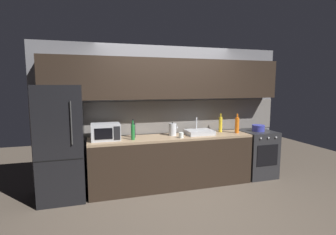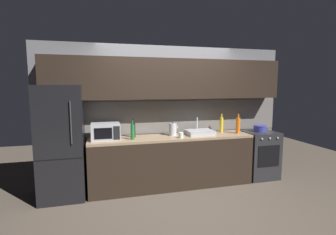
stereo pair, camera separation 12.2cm
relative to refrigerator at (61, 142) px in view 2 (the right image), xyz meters
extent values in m
plane|color=#4C4238|center=(1.81, -0.90, -0.90)|extent=(10.00, 10.00, 0.00)
cube|color=slate|center=(1.81, 0.40, 0.35)|extent=(4.60, 0.10, 2.50)
cube|color=slate|center=(1.81, 0.35, 0.30)|extent=(4.60, 0.01, 0.60)
cube|color=black|center=(1.81, 0.18, 1.00)|extent=(4.23, 0.34, 0.70)
cube|color=black|center=(1.81, 0.00, -0.47)|extent=(2.86, 0.60, 0.86)
cube|color=#8C7256|center=(1.81, 0.00, -0.02)|extent=(2.86, 0.60, 0.04)
cube|color=black|center=(0.00, 0.00, 0.00)|extent=(0.68, 0.66, 1.79)
cube|color=black|center=(0.00, -0.33, -0.18)|extent=(0.67, 0.00, 0.01)
cylinder|color=#333333|center=(0.19, -0.35, 0.36)|extent=(0.02, 0.02, 0.63)
cube|color=#232326|center=(3.58, 0.00, -0.45)|extent=(0.60, 0.60, 0.90)
cube|color=black|center=(3.58, -0.30, -0.40)|extent=(0.45, 0.01, 0.40)
cylinder|color=#B2B2B7|center=(3.41, -0.31, -0.07)|extent=(0.03, 0.02, 0.03)
cylinder|color=#B2B2B7|center=(3.58, -0.31, -0.07)|extent=(0.03, 0.02, 0.03)
cylinder|color=#B2B2B7|center=(3.74, -0.31, -0.07)|extent=(0.03, 0.02, 0.03)
cube|color=#A8AAAF|center=(0.68, 0.02, 0.14)|extent=(0.46, 0.34, 0.27)
cube|color=black|center=(0.64, -0.15, 0.14)|extent=(0.28, 0.01, 0.18)
cube|color=black|center=(0.85, -0.15, 0.14)|extent=(0.10, 0.01, 0.22)
cube|color=#ADAFB5|center=(2.34, 0.03, 0.04)|extent=(0.48, 0.38, 0.08)
cylinder|color=silver|center=(2.34, 0.16, 0.19)|extent=(0.02, 0.02, 0.22)
cylinder|color=#B7BABF|center=(1.84, 0.07, 0.11)|extent=(0.14, 0.14, 0.22)
sphere|color=black|center=(1.84, 0.07, 0.23)|extent=(0.02, 0.02, 0.02)
cone|color=#B7BABF|center=(1.93, 0.07, 0.16)|extent=(0.03, 0.03, 0.05)
cylinder|color=black|center=(1.14, 0.09, 0.13)|extent=(0.07, 0.07, 0.24)
cylinder|color=black|center=(1.14, 0.09, 0.28)|extent=(0.03, 0.03, 0.07)
cylinder|color=gold|center=(2.83, 0.14, 0.15)|extent=(0.07, 0.07, 0.28)
cylinder|color=gold|center=(2.83, 0.14, 0.32)|extent=(0.03, 0.03, 0.07)
cylinder|color=orange|center=(3.07, -0.05, 0.15)|extent=(0.08, 0.08, 0.29)
cylinder|color=orange|center=(3.07, -0.05, 0.33)|extent=(0.03, 0.03, 0.07)
cylinder|color=#1E6B2D|center=(1.11, -0.09, 0.13)|extent=(0.06, 0.06, 0.25)
cylinder|color=#1E6B2D|center=(1.11, -0.09, 0.29)|extent=(0.02, 0.02, 0.07)
cylinder|color=silver|center=(1.92, -0.18, 0.05)|extent=(0.08, 0.08, 0.09)
cylinder|color=#333899|center=(3.57, 0.00, 0.05)|extent=(0.24, 0.24, 0.10)
cylinder|color=#333899|center=(3.57, 0.00, 0.11)|extent=(0.24, 0.24, 0.02)
camera|label=1|loc=(0.47, -4.22, 0.89)|focal=27.47mm
camera|label=2|loc=(0.58, -4.25, 0.89)|focal=27.47mm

